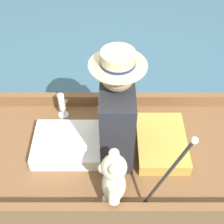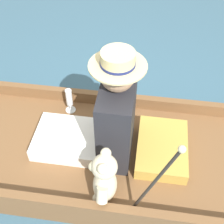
{
  "view_description": "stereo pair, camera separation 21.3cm",
  "coord_description": "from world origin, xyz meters",
  "px_view_note": "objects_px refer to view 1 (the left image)",
  "views": [
    {
      "loc": [
        -1.45,
        -0.05,
        2.1
      ],
      "look_at": [
        0.02,
        -0.05,
        0.56
      ],
      "focal_mm": 50.0,
      "sensor_mm": 36.0,
      "label": 1
    },
    {
      "loc": [
        -1.44,
        -0.26,
        2.1
      ],
      "look_at": [
        0.02,
        -0.05,
        0.56
      ],
      "focal_mm": 50.0,
      "sensor_mm": 36.0,
      "label": 2
    }
  ],
  "objects_px": {
    "seated_person": "(105,120)",
    "walking_cane": "(171,170)",
    "teddy_bear": "(113,179)",
    "wine_glass": "(62,103)"
  },
  "relations": [
    {
      "from": "seated_person",
      "to": "walking_cane",
      "type": "distance_m",
      "value": 0.62
    },
    {
      "from": "seated_person",
      "to": "teddy_bear",
      "type": "bearing_deg",
      "value": -164.97
    },
    {
      "from": "seated_person",
      "to": "walking_cane",
      "type": "height_order",
      "value": "seated_person"
    },
    {
      "from": "teddy_bear",
      "to": "wine_glass",
      "type": "relative_size",
      "value": 1.94
    },
    {
      "from": "wine_glass",
      "to": "walking_cane",
      "type": "xyz_separation_m",
      "value": [
        -0.84,
        -0.76,
        0.29
      ]
    },
    {
      "from": "walking_cane",
      "to": "seated_person",
      "type": "bearing_deg",
      "value": 39.4
    },
    {
      "from": "teddy_bear",
      "to": "walking_cane",
      "type": "xyz_separation_m",
      "value": [
        -0.07,
        -0.33,
        0.22
      ]
    },
    {
      "from": "seated_person",
      "to": "wine_glass",
      "type": "relative_size",
      "value": 3.92
    },
    {
      "from": "teddy_bear",
      "to": "wine_glass",
      "type": "distance_m",
      "value": 0.88
    },
    {
      "from": "walking_cane",
      "to": "teddy_bear",
      "type": "bearing_deg",
      "value": 78.22
    }
  ]
}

